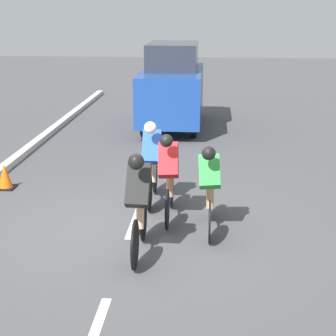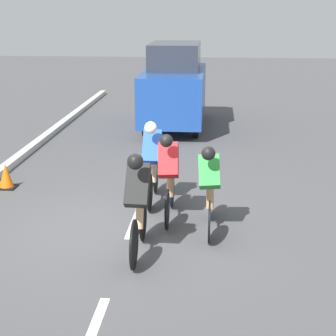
{
  "view_description": "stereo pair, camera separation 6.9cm",
  "coord_description": "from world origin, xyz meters",
  "px_view_note": "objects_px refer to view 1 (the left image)",
  "views": [
    {
      "loc": [
        -1.22,
        8.28,
        3.47
      ],
      "look_at": [
        -0.56,
        -0.28,
        0.95
      ],
      "focal_mm": 60.0,
      "sensor_mm": 36.0,
      "label": 1
    },
    {
      "loc": [
        -1.29,
        8.27,
        3.47
      ],
      "look_at": [
        -0.56,
        -0.28,
        0.95
      ],
      "focal_mm": 60.0,
      "sensor_mm": 36.0,
      "label": 2
    }
  ],
  "objects_px": {
    "cyclist_green": "(210,186)",
    "cyclist_red": "(169,174)",
    "traffic_cone": "(5,177)",
    "support_car": "(172,86)",
    "cyclist_blue": "(152,160)",
    "cyclist_black": "(139,201)"
  },
  "relations": [
    {
      "from": "cyclist_red",
      "to": "traffic_cone",
      "type": "xyz_separation_m",
      "value": [
        3.3,
        -1.37,
        -0.55
      ]
    },
    {
      "from": "cyclist_black",
      "to": "support_car",
      "type": "bearing_deg",
      "value": -89.06
    },
    {
      "from": "cyclist_red",
      "to": "traffic_cone",
      "type": "bearing_deg",
      "value": -22.5
    },
    {
      "from": "support_car",
      "to": "traffic_cone",
      "type": "xyz_separation_m",
      "value": [
        2.85,
        5.99,
        -0.94
      ]
    },
    {
      "from": "cyclist_blue",
      "to": "support_car",
      "type": "bearing_deg",
      "value": -89.15
    },
    {
      "from": "cyclist_green",
      "to": "support_car",
      "type": "height_order",
      "value": "support_car"
    },
    {
      "from": "cyclist_green",
      "to": "cyclist_blue",
      "type": "bearing_deg",
      "value": -50.6
    },
    {
      "from": "cyclist_black",
      "to": "traffic_cone",
      "type": "distance_m",
      "value": 4.15
    },
    {
      "from": "cyclist_blue",
      "to": "traffic_cone",
      "type": "relative_size",
      "value": 3.35
    },
    {
      "from": "cyclist_black",
      "to": "support_car",
      "type": "height_order",
      "value": "support_car"
    },
    {
      "from": "support_car",
      "to": "cyclist_green",
      "type": "bearing_deg",
      "value": 98.19
    },
    {
      "from": "cyclist_blue",
      "to": "cyclist_green",
      "type": "bearing_deg",
      "value": 129.4
    },
    {
      "from": "cyclist_green",
      "to": "traffic_cone",
      "type": "bearing_deg",
      "value": -24.97
    },
    {
      "from": "cyclist_green",
      "to": "cyclist_blue",
      "type": "relative_size",
      "value": 0.99
    },
    {
      "from": "cyclist_red",
      "to": "cyclist_blue",
      "type": "height_order",
      "value": "cyclist_blue"
    },
    {
      "from": "traffic_cone",
      "to": "support_car",
      "type": "bearing_deg",
      "value": -115.4
    },
    {
      "from": "cyclist_green",
      "to": "cyclist_red",
      "type": "distance_m",
      "value": 0.83
    },
    {
      "from": "cyclist_green",
      "to": "traffic_cone",
      "type": "distance_m",
      "value": 4.42
    },
    {
      "from": "support_car",
      "to": "traffic_cone",
      "type": "bearing_deg",
      "value": 64.6
    },
    {
      "from": "cyclist_red",
      "to": "support_car",
      "type": "bearing_deg",
      "value": -86.46
    },
    {
      "from": "cyclist_black",
      "to": "support_car",
      "type": "distance_m",
      "value": 8.82
    },
    {
      "from": "cyclist_blue",
      "to": "traffic_cone",
      "type": "height_order",
      "value": "cyclist_blue"
    }
  ]
}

